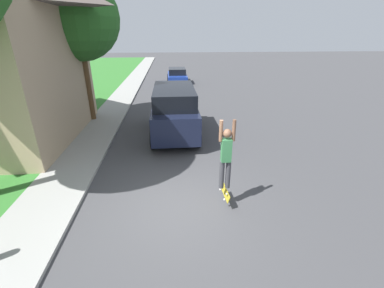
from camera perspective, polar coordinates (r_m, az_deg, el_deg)
ground_plane at (r=7.35m, az=-3.30°, el=-13.42°), size 120.00×120.00×0.00m
lawn at (r=14.92m, az=-36.64°, el=1.69°), size 10.00×80.00×0.08m
sidewalk at (r=13.13m, az=-20.15°, el=2.63°), size 1.80×80.00×0.10m
lawn_tree_far at (r=14.47m, az=-24.26°, el=24.20°), size 3.99×3.99×6.98m
suv_parked at (r=11.72m, az=-3.92°, el=7.47°), size 2.08×4.59×2.20m
car_down_street at (r=24.89m, az=-3.31°, el=14.82°), size 1.87×4.25×1.39m
skateboarder at (r=6.57m, az=7.57°, el=-2.35°), size 0.41×0.22×1.90m
skateboard at (r=7.26m, az=7.33°, el=-10.53°), size 0.17×0.77×0.24m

